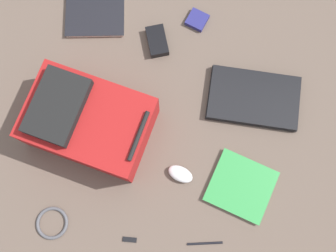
{
  "coord_description": "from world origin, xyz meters",
  "views": [
    {
      "loc": [
        0.34,
        0.1,
        1.51
      ],
      "look_at": [
        0.02,
        0.03,
        0.02
      ],
      "focal_mm": 42.05,
      "sensor_mm": 36.0,
      "label": 1
    }
  ],
  "objects_px": {
    "backpack": "(87,121)",
    "book_manual": "(95,14)",
    "book_red": "(241,186)",
    "power_brick": "(157,41)",
    "pen_black": "(205,243)",
    "computer_mouse": "(180,174)",
    "earbud_pouch": "(197,20)",
    "cable_coil": "(52,223)",
    "usb_stick": "(130,240)",
    "laptop": "(254,98)"
  },
  "relations": [
    {
      "from": "backpack",
      "to": "book_manual",
      "type": "xyz_separation_m",
      "value": [
        -0.47,
        -0.12,
        -0.08
      ]
    },
    {
      "from": "book_red",
      "to": "power_brick",
      "type": "bearing_deg",
      "value": -138.17
    },
    {
      "from": "power_brick",
      "to": "pen_black",
      "type": "height_order",
      "value": "power_brick"
    },
    {
      "from": "book_red",
      "to": "computer_mouse",
      "type": "bearing_deg",
      "value": -87.95
    },
    {
      "from": "book_red",
      "to": "earbud_pouch",
      "type": "xyz_separation_m",
      "value": [
        -0.63,
        -0.31,
        0.0
      ]
    },
    {
      "from": "cable_coil",
      "to": "usb_stick",
      "type": "relative_size",
      "value": 2.32
    },
    {
      "from": "power_brick",
      "to": "pen_black",
      "type": "xyz_separation_m",
      "value": [
        0.74,
        0.36,
        -0.01
      ]
    },
    {
      "from": "backpack",
      "to": "power_brick",
      "type": "relative_size",
      "value": 3.72
    },
    {
      "from": "computer_mouse",
      "to": "power_brick",
      "type": "height_order",
      "value": "computer_mouse"
    },
    {
      "from": "backpack",
      "to": "cable_coil",
      "type": "height_order",
      "value": "backpack"
    },
    {
      "from": "cable_coil",
      "to": "earbud_pouch",
      "type": "relative_size",
      "value": 1.54
    },
    {
      "from": "laptop",
      "to": "earbud_pouch",
      "type": "relative_size",
      "value": 4.8
    },
    {
      "from": "earbud_pouch",
      "to": "usb_stick",
      "type": "height_order",
      "value": "earbud_pouch"
    },
    {
      "from": "laptop",
      "to": "power_brick",
      "type": "distance_m",
      "value": 0.45
    },
    {
      "from": "backpack",
      "to": "laptop",
      "type": "relative_size",
      "value": 1.26
    },
    {
      "from": "computer_mouse",
      "to": "pen_black",
      "type": "xyz_separation_m",
      "value": [
        0.23,
        0.14,
        -0.01
      ]
    },
    {
      "from": "pen_black",
      "to": "usb_stick",
      "type": "distance_m",
      "value": 0.28
    },
    {
      "from": "backpack",
      "to": "earbud_pouch",
      "type": "relative_size",
      "value": 6.06
    },
    {
      "from": "pen_black",
      "to": "computer_mouse",
      "type": "bearing_deg",
      "value": -147.47
    },
    {
      "from": "backpack",
      "to": "power_brick",
      "type": "height_order",
      "value": "backpack"
    },
    {
      "from": "computer_mouse",
      "to": "pen_black",
      "type": "relative_size",
      "value": 0.75
    },
    {
      "from": "computer_mouse",
      "to": "laptop",
      "type": "bearing_deg",
      "value": 161.67
    },
    {
      "from": "pen_black",
      "to": "earbud_pouch",
      "type": "bearing_deg",
      "value": -165.88
    },
    {
      "from": "power_brick",
      "to": "pen_black",
      "type": "relative_size",
      "value": 0.97
    },
    {
      "from": "laptop",
      "to": "book_manual",
      "type": "relative_size",
      "value": 1.31
    },
    {
      "from": "pen_black",
      "to": "book_red",
      "type": "bearing_deg",
      "value": 159.21
    },
    {
      "from": "backpack",
      "to": "book_manual",
      "type": "relative_size",
      "value": 1.65
    },
    {
      "from": "power_brick",
      "to": "usb_stick",
      "type": "relative_size",
      "value": 2.46
    },
    {
      "from": "cable_coil",
      "to": "pen_black",
      "type": "xyz_separation_m",
      "value": [
        -0.06,
        0.57,
        -0.0
      ]
    },
    {
      "from": "book_red",
      "to": "laptop",
      "type": "bearing_deg",
      "value": -177.19
    },
    {
      "from": "laptop",
      "to": "computer_mouse",
      "type": "relative_size",
      "value": 3.83
    },
    {
      "from": "backpack",
      "to": "earbud_pouch",
      "type": "bearing_deg",
      "value": 150.34
    },
    {
      "from": "book_manual",
      "to": "laptop",
      "type": "bearing_deg",
      "value": 73.41
    },
    {
      "from": "book_manual",
      "to": "power_brick",
      "type": "relative_size",
      "value": 2.26
    },
    {
      "from": "earbud_pouch",
      "to": "laptop",
      "type": "bearing_deg",
      "value": 45.89
    },
    {
      "from": "book_manual",
      "to": "earbud_pouch",
      "type": "xyz_separation_m",
      "value": [
        -0.07,
        0.42,
        0.0
      ]
    },
    {
      "from": "laptop",
      "to": "pen_black",
      "type": "xyz_separation_m",
      "value": [
        0.59,
        -0.07,
        -0.01
      ]
    },
    {
      "from": "laptop",
      "to": "earbud_pouch",
      "type": "height_order",
      "value": "laptop"
    },
    {
      "from": "backpack",
      "to": "computer_mouse",
      "type": "bearing_deg",
      "value": 74.65
    },
    {
      "from": "book_manual",
      "to": "power_brick",
      "type": "height_order",
      "value": "power_brick"
    },
    {
      "from": "computer_mouse",
      "to": "pen_black",
      "type": "bearing_deg",
      "value": 45.3
    },
    {
      "from": "power_brick",
      "to": "computer_mouse",
      "type": "bearing_deg",
      "value": 22.73
    },
    {
      "from": "book_red",
      "to": "backpack",
      "type": "bearing_deg",
      "value": -98.87
    },
    {
      "from": "cable_coil",
      "to": "earbud_pouch",
      "type": "bearing_deg",
      "value": 159.23
    },
    {
      "from": "book_manual",
      "to": "usb_stick",
      "type": "xyz_separation_m",
      "value": [
        0.85,
        0.37,
        -0.01
      ]
    },
    {
      "from": "laptop",
      "to": "power_brick",
      "type": "xyz_separation_m",
      "value": [
        -0.15,
        -0.43,
        0.0
      ]
    },
    {
      "from": "book_red",
      "to": "earbud_pouch",
      "type": "relative_size",
      "value": 3.41
    },
    {
      "from": "power_brick",
      "to": "earbud_pouch",
      "type": "height_order",
      "value": "power_brick"
    },
    {
      "from": "backpack",
      "to": "computer_mouse",
      "type": "xyz_separation_m",
      "value": [
        0.1,
        0.38,
        -0.08
      ]
    },
    {
      "from": "book_red",
      "to": "pen_black",
      "type": "bearing_deg",
      "value": -20.79
    }
  ]
}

